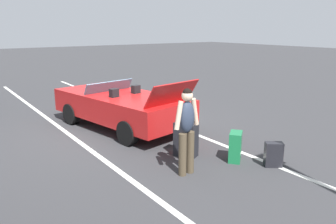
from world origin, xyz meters
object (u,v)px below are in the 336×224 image
suitcase_large_black (186,140)px  suitcase_small_carryon (273,154)px  traveler_person (187,127)px  convertible_car (117,105)px  suitcase_medium_bright (235,147)px

suitcase_large_black → suitcase_small_carryon: suitcase_large_black is taller
suitcase_large_black → traveler_person: traveler_person is taller
convertible_car → traveler_person: bearing=163.2°
suitcase_large_black → traveler_person: size_ratio=0.45×
suitcase_small_carryon → convertible_car: bearing=-126.8°
suitcase_small_carryon → traveler_person: 1.92m
traveler_person → suitcase_large_black: bearing=-43.8°
convertible_car → traveler_person: traveler_person is taller
convertible_car → traveler_person: (-3.66, 0.40, 0.34)m
convertible_car → suitcase_medium_bright: (-3.74, -0.82, -0.28)m
suitcase_large_black → suitcase_small_carryon: (-1.46, -1.07, -0.12)m
convertible_car → suitcase_medium_bright: 3.84m
convertible_car → suitcase_large_black: (-2.92, -0.17, -0.22)m
suitcase_large_black → suitcase_small_carryon: 1.82m
convertible_car → suitcase_small_carryon: size_ratio=8.88×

